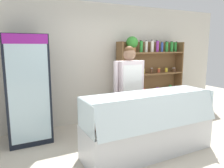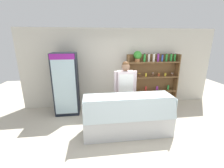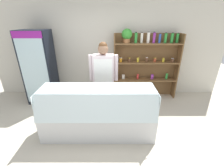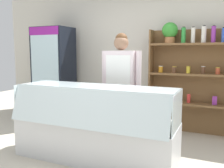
% 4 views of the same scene
% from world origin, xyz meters
% --- Properties ---
extents(ground_plane, '(12.00, 12.00, 0.00)m').
position_xyz_m(ground_plane, '(0.00, 0.00, 0.00)').
color(ground_plane, beige).
extents(back_wall, '(6.80, 0.10, 2.70)m').
position_xyz_m(back_wall, '(0.00, 2.06, 1.35)').
color(back_wall, beige).
rests_on(back_wall, ground).
extents(drinks_fridge, '(0.74, 0.60, 1.95)m').
position_xyz_m(drinks_fridge, '(-1.84, 1.52, 0.98)').
color(drinks_fridge, black).
rests_on(drinks_fridge, ground).
extents(shelving_unit, '(1.82, 0.29, 1.97)m').
position_xyz_m(shelving_unit, '(1.02, 1.78, 1.13)').
color(shelving_unit, brown).
rests_on(shelving_unit, ground).
extents(deli_display_case, '(2.20, 0.75, 1.01)m').
position_xyz_m(deli_display_case, '(-0.16, 0.15, 0.31)').
color(deli_display_case, silver).
rests_on(deli_display_case, ground).
extents(shop_clerk, '(0.66, 0.25, 1.75)m').
position_xyz_m(shop_clerk, '(-0.07, 0.90, 1.05)').
color(shop_clerk, '#2D2D38').
rests_on(shop_clerk, ground).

